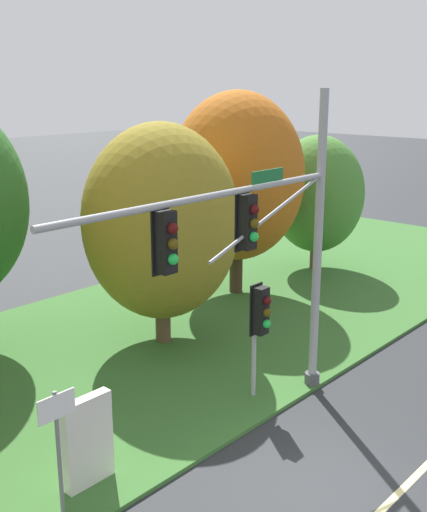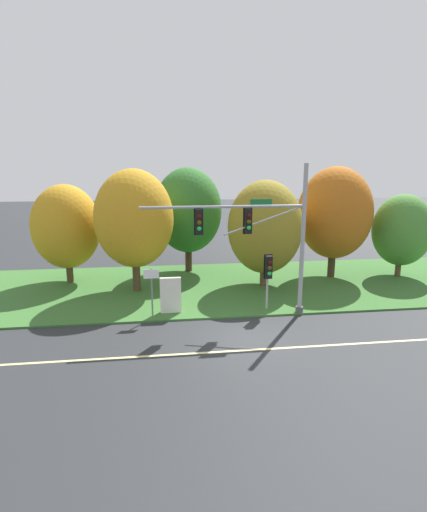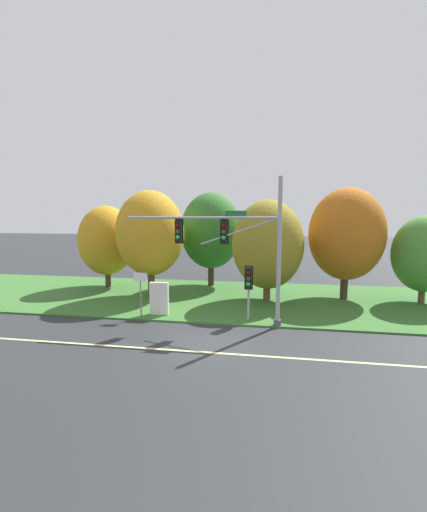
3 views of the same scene
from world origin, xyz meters
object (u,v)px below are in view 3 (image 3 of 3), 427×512
(tree_behind_signpost, at_px, (211,231))
(tree_tall_centre, at_px, (346,234))
(tree_left_of_mast, at_px, (150,233))
(info_kiosk, at_px, (159,299))
(tree_mid_verge, at_px, (268,245))
(tree_right_far, at_px, (425,254))
(pedestrian_signal_near_kerb, at_px, (249,281))
(tree_nearest_road, at_px, (107,241))
(route_sign_post, at_px, (140,287))
(traffic_signal_mast, at_px, (236,241))

(tree_behind_signpost, bearing_deg, tree_tall_centre, -16.28)
(tree_left_of_mast, bearing_deg, tree_tall_centre, 6.35)
(tree_behind_signpost, relative_size, info_kiosk, 3.97)
(tree_mid_verge, height_order, tree_right_far, tree_mid_verge)
(tree_mid_verge, distance_m, tree_right_far, 10.10)
(pedestrian_signal_near_kerb, height_order, tree_left_of_mast, tree_left_of_mast)
(pedestrian_signal_near_kerb, bearing_deg, tree_nearest_road, 149.34)
(tree_behind_signpost, height_order, tree_right_far, tree_behind_signpost)
(tree_right_far, bearing_deg, route_sign_post, -161.58)
(tree_left_of_mast, xyz_separation_m, tree_right_far, (18.18, 1.04, -1.22))
(tree_nearest_road, bearing_deg, pedestrian_signal_near_kerb, -30.66)
(traffic_signal_mast, bearing_deg, tree_tall_centre, 43.83)
(tree_behind_signpost, bearing_deg, tree_nearest_road, -166.86)
(info_kiosk, bearing_deg, tree_mid_verge, 34.85)
(route_sign_post, bearing_deg, info_kiosk, 24.68)
(tree_tall_centre, xyz_separation_m, info_kiosk, (-11.40, -5.72, -3.53))
(tree_nearest_road, xyz_separation_m, tree_right_far, (22.74, -1.43, -0.47))
(tree_left_of_mast, bearing_deg, tree_behind_signpost, 50.84)
(route_sign_post, relative_size, tree_tall_centre, 0.33)
(tree_behind_signpost, xyz_separation_m, tree_tall_centre, (9.85, -2.88, -0.01))
(traffic_signal_mast, height_order, tree_left_of_mast, traffic_signal_mast)
(pedestrian_signal_near_kerb, bearing_deg, tree_right_far, 26.72)
(pedestrian_signal_near_kerb, xyz_separation_m, tree_tall_centre, (6.21, 5.98, 2.28))
(tree_nearest_road, xyz_separation_m, tree_mid_verge, (12.70, -2.42, 0.08))
(pedestrian_signal_near_kerb, height_order, tree_right_far, tree_right_far)
(pedestrian_signal_near_kerb, bearing_deg, tree_tall_centre, 43.92)
(tree_right_far, bearing_deg, traffic_signal_mast, -152.21)
(tree_left_of_mast, relative_size, tree_mid_verge, 1.10)
(tree_mid_verge, bearing_deg, traffic_signal_mast, -107.25)
(tree_tall_centre, height_order, tree_right_far, tree_tall_centre)
(tree_left_of_mast, relative_size, info_kiosk, 3.94)
(tree_nearest_road, relative_size, tree_right_far, 1.13)
(tree_nearest_road, bearing_deg, info_kiosk, -45.63)
(tree_right_far, height_order, info_kiosk, tree_right_far)
(route_sign_post, xyz_separation_m, tree_nearest_road, (-5.59, 7.14, 2.06))
(route_sign_post, bearing_deg, pedestrian_signal_near_kerb, 1.65)
(traffic_signal_mast, bearing_deg, pedestrian_signal_near_kerb, 42.96)
(tree_left_of_mast, distance_m, tree_right_far, 18.26)
(pedestrian_signal_near_kerb, height_order, tree_tall_centre, tree_tall_centre)
(tree_behind_signpost, bearing_deg, traffic_signal_mast, -72.44)
(route_sign_post, height_order, tree_behind_signpost, tree_behind_signpost)
(tree_nearest_road, height_order, tree_behind_signpost, tree_behind_signpost)
(traffic_signal_mast, height_order, tree_behind_signpost, traffic_signal_mast)
(tree_nearest_road, distance_m, tree_left_of_mast, 5.23)
(tree_mid_verge, xyz_separation_m, tree_right_far, (10.04, 0.99, -0.55))
(tree_right_far, bearing_deg, pedestrian_signal_near_kerb, -153.28)
(tree_mid_verge, bearing_deg, route_sign_post, -146.40)
(tree_behind_signpost, xyz_separation_m, tree_right_far, (14.63, -3.32, -1.22))
(tree_behind_signpost, height_order, info_kiosk, tree_behind_signpost)
(tree_nearest_road, relative_size, tree_mid_verge, 0.96)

